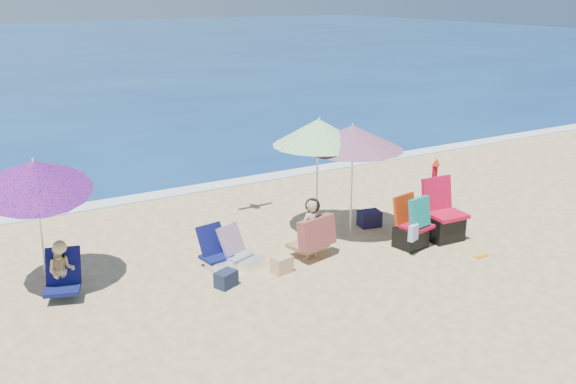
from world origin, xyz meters
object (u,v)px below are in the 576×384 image
person_left (62,271)px  chair_navy (219,256)px  person_center (312,230)px  umbrella_striped (319,132)px  camp_chair_right (412,229)px  furled_umbrella (434,189)px  camp_chair_left (443,221)px  umbrella_blue (35,175)px  chair_rainbow (241,255)px  umbrella_turquoise (353,137)px

person_left → chair_navy: bearing=-4.4°
person_center → person_left: size_ratio=1.15×
person_left → person_center: bearing=-9.9°
umbrella_striped → camp_chair_right: 2.31m
chair_navy → camp_chair_right: camp_chair_right is taller
furled_umbrella → camp_chair_right: 1.26m
camp_chair_right → person_left: camp_chair_right is taller
camp_chair_left → person_center: size_ratio=1.06×
umbrella_striped → person_left: size_ratio=2.41×
person_center → person_left: bearing=170.1°
umbrella_blue → furled_umbrella: (6.71, -0.89, -1.03)m
camp_chair_right → person_center: person_center is taller
umbrella_blue → chair_rainbow: bearing=-13.6°
camp_chair_left → camp_chair_right: (-0.74, -0.04, 0.01)m
umbrella_striped → umbrella_blue: 4.65m
umbrella_blue → person_left: (0.15, -0.37, -1.35)m
camp_chair_right → umbrella_striped: bearing=126.9°
chair_rainbow → camp_chair_right: 2.97m
umbrella_striped → umbrella_blue: (-4.65, 0.12, -0.12)m
umbrella_turquoise → camp_chair_left: 2.20m
furled_umbrella → person_center: bearing=-176.9°
camp_chair_right → umbrella_blue: bearing=165.2°
chair_rainbow → camp_chair_right: size_ratio=0.81×
chair_navy → person_center: size_ratio=0.68×
person_center → umbrella_striped: bearing=53.1°
umbrella_striped → camp_chair_right: (1.03, -1.38, -1.54)m
umbrella_blue → chair_rainbow: (2.83, -0.68, -1.58)m
umbrella_striped → person_center: size_ratio=2.11×
chair_rainbow → person_left: person_left is taller
camp_chair_left → umbrella_striped: bearing=142.9°
umbrella_striped → umbrella_turquoise: bearing=-34.9°
camp_chair_left → chair_rainbow: bearing=167.8°
camp_chair_right → person_left: (-5.54, 1.13, 0.07)m
umbrella_blue → camp_chair_left: 6.74m
furled_umbrella → chair_navy: 4.24m
furled_umbrella → camp_chair_left: size_ratio=1.23×
chair_rainbow → camp_chair_right: (2.85, -0.82, 0.17)m
furled_umbrella → person_left: (-6.56, 0.52, -0.32)m
camp_chair_left → camp_chair_right: bearing=-177.2°
umbrella_turquoise → furled_umbrella: bearing=-15.1°
chair_navy → camp_chair_left: camp_chair_left is taller
umbrella_turquoise → umbrella_striped: size_ratio=0.95×
umbrella_turquoise → camp_chair_left: size_ratio=1.89×
furled_umbrella → chair_navy: bearing=175.4°
umbrella_striped → umbrella_blue: size_ratio=1.00×
furled_umbrella → camp_chair_left: 0.76m
umbrella_turquoise → person_left: (-4.99, 0.09, -1.39)m
person_center → person_left: 3.87m
umbrella_striped → chair_rainbow: (-1.82, -0.56, -1.71)m
umbrella_striped → furled_umbrella: (2.06, -0.76, -1.15)m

